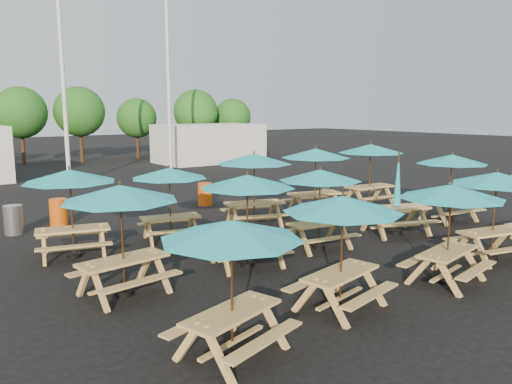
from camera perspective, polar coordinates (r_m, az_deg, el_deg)
ground at (r=14.46m, az=3.57°, el=-5.09°), size 120.00×120.00×0.00m
picnic_unit_0 at (r=7.18m, az=-2.83°, el=-5.07°), size 2.60×2.60×2.08m
picnic_unit_1 at (r=9.88m, az=-15.23°, el=-0.68°), size 2.52×2.52×2.22m
picnic_unit_2 at (r=12.88m, az=-20.52°, el=1.30°), size 2.73×2.73×2.20m
picnic_unit_3 at (r=9.00m, az=9.88°, el=-1.97°), size 2.54×2.54×2.13m
picnic_unit_4 at (r=11.36m, az=-1.01°, el=0.74°), size 2.66×2.66×2.17m
picnic_unit_5 at (r=13.86m, az=-9.88°, el=1.78°), size 2.54×2.54×2.06m
picnic_unit_6 at (r=11.00m, az=21.40°, el=-0.43°), size 2.50×2.50×2.12m
picnic_unit_7 at (r=12.96m, az=7.33°, el=1.51°), size 2.44×2.44×2.11m
picnic_unit_8 at (r=15.35m, az=-0.21°, el=3.43°), size 2.93×2.93×2.30m
picnic_unit_9 at (r=13.19m, az=25.80°, el=0.99°), size 2.66×2.66×2.17m
picnic_unit_10 at (r=15.10m, az=15.80°, el=-0.93°), size 2.35×2.21×2.43m
picnic_unit_11 at (r=17.17m, az=6.83°, el=4.07°), size 2.87×2.87×2.32m
picnic_unit_13 at (r=17.27m, az=21.47°, el=3.17°), size 2.57×2.57×2.21m
picnic_unit_14 at (r=19.01m, az=12.97°, el=4.54°), size 2.68×2.68×2.37m
waste_bin_0 at (r=16.22m, az=-25.98°, el=-2.88°), size 0.53×0.53×0.86m
waste_bin_1 at (r=16.82m, az=-21.64°, el=-2.18°), size 0.53×0.53×0.86m
waste_bin_2 at (r=19.08m, az=-5.85°, el=-0.24°), size 0.53×0.53×0.86m
waste_bin_3 at (r=22.18m, az=7.81°, el=1.07°), size 0.53×0.53×0.86m
mast_0 at (r=25.76m, az=-21.32°, el=14.11°), size 0.20×0.20×12.00m
mast_1 at (r=30.01m, az=-10.02°, el=13.84°), size 0.20×0.20×12.00m
event_tent_1 at (r=34.81m, az=-5.40°, el=5.57°), size 7.00×4.00×2.60m
tree_3 at (r=36.12m, az=-25.33°, el=8.20°), size 3.36×3.36×5.09m
tree_4 at (r=36.60m, az=-19.53°, el=8.65°), size 3.41×3.41×5.17m
tree_5 at (r=38.51m, az=-13.47°, el=8.22°), size 2.94×2.94×4.45m
tree_6 at (r=38.71m, az=-6.91°, el=9.08°), size 3.38×3.38×5.13m
tree_7 at (r=40.54m, az=-2.72°, el=8.54°), size 2.95×2.95×4.48m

